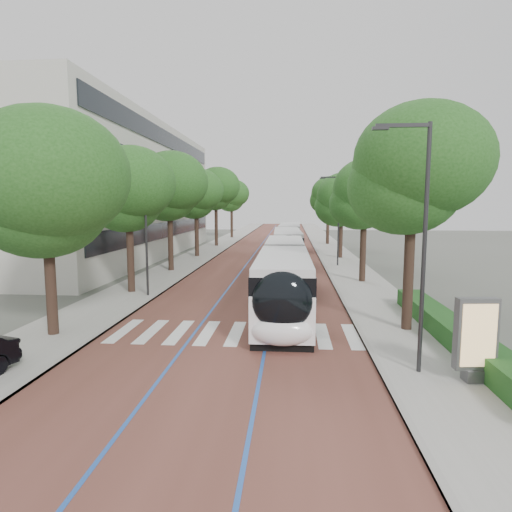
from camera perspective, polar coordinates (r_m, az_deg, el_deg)
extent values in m
plane|color=#51544C|center=(18.00, -3.79, -11.22)|extent=(160.00, 160.00, 0.00)
cube|color=brown|center=(57.25, 2.13, 1.24)|extent=(11.00, 140.00, 0.02)
cube|color=gray|center=(58.07, -5.29, 1.35)|extent=(4.00, 140.00, 0.12)
cube|color=gray|center=(57.40, 9.63, 1.22)|extent=(4.00, 140.00, 0.12)
cube|color=gray|center=(57.77, -3.43, 1.34)|extent=(0.20, 140.00, 0.14)
cube|color=gray|center=(57.27, 7.73, 1.24)|extent=(0.20, 140.00, 0.14)
cube|color=silver|center=(20.16, -17.16, -9.46)|extent=(0.55, 3.60, 0.01)
cube|color=silver|center=(19.74, -13.75, -9.70)|extent=(0.55, 3.60, 0.01)
cube|color=silver|center=(19.39, -10.18, -9.92)|extent=(0.55, 3.60, 0.01)
cube|color=silver|center=(19.11, -6.50, -10.10)|extent=(0.55, 3.60, 0.01)
cube|color=silver|center=(18.91, -2.73, -10.24)|extent=(0.55, 3.60, 0.01)
cube|color=silver|center=(18.80, 1.12, -10.34)|extent=(0.55, 3.60, 0.01)
cube|color=silver|center=(18.76, 4.99, -10.40)|extent=(0.55, 3.60, 0.01)
cube|color=silver|center=(18.82, 8.87, -10.41)|extent=(0.55, 3.60, 0.01)
cube|color=silver|center=(18.95, 12.70, -10.37)|extent=(0.55, 3.60, 0.01)
cube|color=#214FA8|center=(57.35, 0.53, 1.27)|extent=(0.12, 126.00, 0.01)
cube|color=#214FA8|center=(57.20, 3.73, 1.24)|extent=(0.12, 126.00, 0.01)
cube|color=beige|center=(50.07, -21.65, 7.98)|extent=(18.00, 40.00, 14.00)
cube|color=black|center=(46.84, -11.45, 3.54)|extent=(0.12, 38.00, 1.60)
cube|color=black|center=(46.78, -11.54, 7.46)|extent=(0.12, 38.00, 1.60)
cube|color=black|center=(46.93, -11.63, 11.36)|extent=(0.12, 38.00, 1.60)
cube|color=black|center=(47.27, -11.72, 14.99)|extent=(0.12, 38.00, 1.60)
cube|color=#1A4919|center=(18.83, 25.17, -9.40)|extent=(1.20, 14.00, 0.80)
cylinder|color=#2A2A2C|center=(14.63, 21.51, 0.65)|extent=(0.14, 0.14, 8.00)
cube|color=#2A2A2C|center=(14.55, 19.07, 16.14)|extent=(1.70, 0.12, 0.12)
cube|color=#2A2A2C|center=(14.39, 16.25, 16.03)|extent=(0.50, 0.20, 0.10)
cylinder|color=#2A2A2C|center=(39.18, 10.95, 4.58)|extent=(0.14, 0.14, 8.00)
cube|color=#2A2A2C|center=(39.15, 9.90, 10.31)|extent=(1.70, 0.12, 0.12)
cube|color=#2A2A2C|center=(39.09, 8.86, 10.22)|extent=(0.50, 0.20, 0.10)
cylinder|color=#2A2A2C|center=(26.43, -14.46, 3.46)|extent=(0.14, 0.14, 8.00)
cylinder|color=black|center=(19.98, -25.68, -3.61)|extent=(0.44, 0.44, 4.38)
ellipsoid|color=#1E4B18|center=(19.70, -26.28, 7.86)|extent=(6.45, 6.45, 5.48)
cylinder|color=black|center=(28.01, -16.38, -0.30)|extent=(0.44, 0.44, 4.47)
ellipsoid|color=#1E4B18|center=(27.82, -16.67, 8.03)|extent=(5.37, 5.37, 4.56)
cylinder|color=black|center=(36.48, -11.32, 1.75)|extent=(0.44, 0.44, 4.86)
ellipsoid|color=#1E4B18|center=(36.37, -11.49, 8.69)|extent=(5.91, 5.91, 5.03)
cylinder|color=black|center=(46.16, -7.90, 2.70)|extent=(0.44, 0.44, 4.62)
ellipsoid|color=#1E4B18|center=(46.05, -7.99, 7.92)|extent=(5.34, 5.34, 4.54)
cylinder|color=black|center=(57.88, -5.32, 3.90)|extent=(0.44, 0.44, 5.31)
ellipsoid|color=#1E4B18|center=(57.84, -5.37, 8.68)|extent=(5.92, 5.92, 5.03)
cylinder|color=black|center=(72.69, -3.26, 4.35)|extent=(0.44, 0.44, 4.90)
ellipsoid|color=#1E4B18|center=(72.64, -3.28, 7.86)|extent=(5.44, 5.44, 4.63)
cylinder|color=black|center=(19.86, 19.65, -2.70)|extent=(0.44, 0.44, 4.85)
ellipsoid|color=#1E4B18|center=(19.65, 20.17, 10.09)|extent=(5.72, 5.72, 4.86)
cylinder|color=black|center=(31.53, 14.06, 0.44)|extent=(0.44, 0.44, 4.36)
ellipsoid|color=#1E4B18|center=(31.35, 14.27, 7.65)|extent=(5.08, 5.08, 4.32)
cylinder|color=black|center=(45.35, 11.21, 2.28)|extent=(0.44, 0.44, 4.17)
ellipsoid|color=#1E4B18|center=(45.22, 11.32, 7.07)|extent=(5.73, 5.73, 4.87)
cylinder|color=black|center=(61.22, 9.54, 3.74)|extent=(0.44, 0.44, 4.75)
ellipsoid|color=#1E4B18|center=(61.15, 9.62, 7.78)|extent=(5.35, 5.35, 4.55)
cylinder|color=black|center=(25.63, 3.78, -1.71)|extent=(2.31, 0.92, 2.30)
cube|color=white|center=(20.67, 3.66, -5.23)|extent=(2.58, 9.38, 1.82)
cube|color=black|center=(20.47, 3.68, -2.10)|extent=(2.62, 9.19, 0.97)
cube|color=silver|center=(20.38, 3.69, -0.32)|extent=(2.53, 9.19, 0.31)
cube|color=black|center=(20.93, 3.63, -8.14)|extent=(2.53, 9.01, 0.35)
cube|color=white|center=(29.98, 3.84, -1.46)|extent=(2.57, 7.76, 1.82)
cube|color=black|center=(29.84, 3.86, 0.71)|extent=(2.61, 7.61, 0.97)
cube|color=silver|center=(29.78, 3.87, 1.93)|extent=(2.52, 7.61, 0.31)
cube|color=black|center=(30.16, 3.82, -3.50)|extent=(2.51, 7.45, 0.35)
ellipsoid|color=black|center=(16.09, 3.51, -6.01)|extent=(2.36, 1.12, 2.28)
ellipsoid|color=white|center=(16.33, 3.48, -9.95)|extent=(2.36, 1.02, 1.14)
cylinder|color=black|center=(18.69, 0.06, -8.93)|extent=(0.31, 1.00, 1.00)
cylinder|color=black|center=(18.67, 7.08, -9.00)|extent=(0.31, 1.00, 1.00)
cylinder|color=black|center=(31.77, 1.81, -2.37)|extent=(0.31, 1.00, 1.00)
cylinder|color=black|center=(31.76, 5.89, -2.40)|extent=(0.31, 1.00, 1.00)
cylinder|color=black|center=(23.88, 0.99, -5.44)|extent=(0.31, 1.00, 1.00)
cylinder|color=black|center=(23.86, 6.44, -5.49)|extent=(0.31, 1.00, 1.00)
cube|color=white|center=(40.97, 4.18, 0.77)|extent=(2.85, 12.07, 1.82)
cube|color=black|center=(40.86, 4.19, 2.35)|extent=(2.88, 11.83, 0.97)
cube|color=silver|center=(40.82, 4.20, 3.25)|extent=(2.79, 11.83, 0.31)
cube|color=black|center=(41.09, 4.17, -0.74)|extent=(2.78, 11.59, 0.35)
ellipsoid|color=black|center=(35.07, 4.37, 0.96)|extent=(2.38, 1.17, 2.28)
ellipsoid|color=white|center=(35.16, 4.36, -0.90)|extent=(2.38, 1.07, 1.14)
cylinder|color=black|center=(37.48, 2.55, -0.96)|extent=(0.33, 1.01, 1.00)
cylinder|color=black|center=(37.53, 6.00, -0.98)|extent=(0.33, 1.01, 1.00)
cylinder|color=black|center=(44.82, 2.64, 0.32)|extent=(0.33, 1.01, 1.00)
cylinder|color=black|center=(44.86, 5.52, 0.30)|extent=(0.33, 1.01, 1.00)
cube|color=white|center=(53.75, 4.51, 2.20)|extent=(2.73, 12.05, 1.82)
cube|color=black|center=(53.67, 4.52, 3.42)|extent=(2.77, 11.81, 0.97)
cube|color=silver|center=(53.64, 4.53, 4.10)|extent=(2.68, 11.81, 0.31)
cube|color=black|center=(53.85, 4.50, 1.05)|extent=(2.68, 11.57, 0.35)
ellipsoid|color=black|center=(47.87, 4.35, 2.53)|extent=(2.37, 1.15, 2.28)
ellipsoid|color=white|center=(47.91, 4.34, 1.16)|extent=(2.37, 1.05, 1.14)
cylinder|color=black|center=(50.28, 3.12, 1.02)|extent=(0.32, 1.01, 1.00)
cylinder|color=black|center=(50.22, 5.69, 0.99)|extent=(0.32, 1.01, 1.00)
cylinder|color=black|center=(57.64, 3.47, 1.76)|extent=(0.32, 1.01, 1.00)
cylinder|color=black|center=(57.59, 5.72, 1.74)|extent=(0.32, 1.01, 1.00)
cube|color=#59595B|center=(15.37, 26.98, -13.95)|extent=(0.63, 0.55, 0.39)
cube|color=#59595B|center=(14.97, 27.26, -9.21)|extent=(1.30, 0.48, 2.25)
cube|color=#DDB475|center=(14.81, 27.61, -9.40)|extent=(1.07, 0.13, 1.95)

